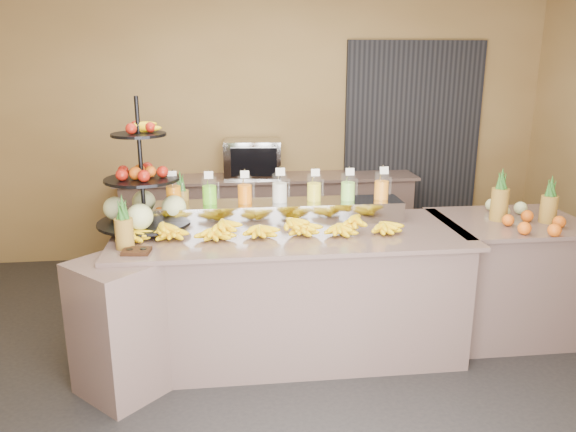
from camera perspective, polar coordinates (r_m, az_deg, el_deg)
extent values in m
plane|color=black|center=(4.10, 0.84, -15.38)|extent=(6.00, 6.00, 0.00)
cube|color=brown|center=(6.05, -2.25, 8.92)|extent=(6.00, 0.02, 2.80)
cube|color=black|center=(6.35, 12.46, 7.07)|extent=(1.50, 0.06, 2.20)
cube|color=gray|center=(4.16, 0.32, -7.93)|extent=(2.40, 0.90, 0.90)
cube|color=gray|center=(3.99, 0.33, -1.81)|extent=(2.50, 1.00, 0.03)
cube|color=gray|center=(3.83, -16.56, -10.81)|extent=(0.71, 0.71, 0.90)
cube|color=gray|center=(4.75, 21.11, -5.96)|extent=(1.00, 0.80, 0.90)
cube|color=gray|center=(4.60, 21.67, -0.57)|extent=(1.08, 0.88, 0.03)
cube|color=gray|center=(5.98, -1.95, -0.45)|extent=(3.00, 0.50, 0.90)
cube|color=gray|center=(5.87, -1.99, 3.91)|extent=(3.10, 0.55, 0.03)
cube|color=gray|center=(4.23, -0.84, 0.46)|extent=(1.85, 0.30, 0.15)
cylinder|color=silver|center=(4.18, -11.56, 2.48)|extent=(0.11, 0.11, 0.21)
cylinder|color=#D86C00|center=(4.19, -11.53, 2.04)|extent=(0.10, 0.10, 0.14)
cylinder|color=gray|center=(4.18, -11.77, 3.13)|extent=(0.01, 0.01, 0.24)
cube|color=white|center=(4.10, -11.71, 4.10)|extent=(0.07, 0.02, 0.06)
cylinder|color=silver|center=(4.17, -7.99, 2.56)|extent=(0.11, 0.11, 0.20)
cylinder|color=#5AC118|center=(4.17, -7.97, 2.14)|extent=(0.10, 0.10, 0.14)
cylinder|color=gray|center=(4.17, -8.20, 3.20)|extent=(0.01, 0.01, 0.24)
cube|color=white|center=(4.09, -8.07, 4.14)|extent=(0.06, 0.02, 0.05)
cylinder|color=silver|center=(4.17, -4.41, 2.67)|extent=(0.11, 0.11, 0.20)
cylinder|color=#E96B00|center=(4.18, -4.40, 2.24)|extent=(0.10, 0.10, 0.14)
cylinder|color=gray|center=(4.17, -4.62, 3.30)|extent=(0.01, 0.01, 0.24)
cube|color=white|center=(4.09, -4.42, 4.24)|extent=(0.06, 0.02, 0.05)
cylinder|color=silver|center=(4.18, -0.85, 2.85)|extent=(0.12, 0.12, 0.21)
cylinder|color=silver|center=(4.19, -0.85, 2.40)|extent=(0.11, 0.11, 0.14)
cylinder|color=gray|center=(4.18, -1.07, 3.52)|extent=(0.01, 0.01, 0.25)
cube|color=white|center=(4.11, -0.79, 4.51)|extent=(0.07, 0.02, 0.06)
cylinder|color=silver|center=(4.22, 2.67, 2.87)|extent=(0.11, 0.11, 0.20)
cylinder|color=yellow|center=(4.23, 2.66, 2.45)|extent=(0.10, 0.10, 0.14)
cylinder|color=gray|center=(4.22, 2.47, 3.50)|extent=(0.01, 0.01, 0.24)
cube|color=white|center=(4.14, 2.80, 4.43)|extent=(0.06, 0.02, 0.05)
cylinder|color=silver|center=(4.27, 6.12, 2.95)|extent=(0.11, 0.11, 0.20)
cylinder|color=#8FE253|center=(4.28, 6.10, 2.53)|extent=(0.10, 0.10, 0.14)
cylinder|color=gray|center=(4.27, 5.93, 3.57)|extent=(0.01, 0.01, 0.24)
cube|color=white|center=(4.19, 6.32, 4.49)|extent=(0.06, 0.02, 0.05)
cylinder|color=silver|center=(4.33, 9.48, 3.03)|extent=(0.11, 0.11, 0.20)
cylinder|color=orange|center=(4.34, 9.46, 2.62)|extent=(0.10, 0.10, 0.14)
cylinder|color=gray|center=(4.33, 9.29, 3.66)|extent=(0.01, 0.01, 0.24)
cube|color=white|center=(4.26, 9.74, 4.59)|extent=(0.06, 0.02, 0.06)
ellipsoid|color=yellow|center=(3.95, -15.52, -1.63)|extent=(0.24, 0.18, 0.10)
ellipsoid|color=yellow|center=(3.92, -11.37, -1.51)|extent=(0.24, 0.18, 0.10)
ellipsoid|color=yellow|center=(3.90, -7.17, -1.38)|extent=(0.24, 0.18, 0.10)
ellipsoid|color=yellow|center=(3.91, -2.96, -1.24)|extent=(0.24, 0.18, 0.10)
ellipsoid|color=yellow|center=(3.94, 1.22, -1.10)|extent=(0.24, 0.18, 0.10)
ellipsoid|color=yellow|center=(3.98, 5.31, -0.96)|extent=(0.24, 0.18, 0.10)
ellipsoid|color=yellow|center=(4.05, 9.28, -0.81)|extent=(0.24, 0.18, 0.10)
ellipsoid|color=yellow|center=(3.91, -13.10, -0.59)|extent=(0.20, 0.16, 0.09)
ellipsoid|color=yellow|center=(3.88, -6.36, -0.38)|extent=(0.20, 0.16, 0.09)
ellipsoid|color=yellow|center=(3.91, 0.39, -0.17)|extent=(0.20, 0.16, 0.09)
ellipsoid|color=yellow|center=(3.99, 6.95, 0.05)|extent=(0.20, 0.16, 0.09)
cylinder|color=black|center=(4.07, -14.73, 5.08)|extent=(0.04, 0.04, 0.94)
cylinder|color=black|center=(4.17, -14.33, -0.59)|extent=(0.81, 0.81, 0.02)
cylinder|color=black|center=(4.09, -14.62, 3.64)|extent=(0.63, 0.63, 0.02)
cylinder|color=black|center=(4.04, -14.93, 8.00)|extent=(0.45, 0.45, 0.02)
sphere|color=beige|center=(4.12, -11.53, 0.82)|extent=(0.18, 0.18, 0.18)
sphere|color=maroon|center=(4.06, -12.62, 4.43)|extent=(0.08, 0.08, 0.08)
sphere|color=orange|center=(4.17, -15.81, 0.12)|extent=(0.09, 0.09, 0.09)
cube|color=black|center=(3.68, -15.14, -3.47)|extent=(0.18, 0.15, 0.03)
cylinder|color=brown|center=(3.77, -16.29, -1.72)|extent=(0.12, 0.12, 0.20)
cone|color=#23521B|center=(3.72, -16.50, 0.93)|extent=(0.06, 0.06, 0.16)
cylinder|color=brown|center=(4.35, -10.78, 1.13)|extent=(0.12, 0.12, 0.22)
cone|color=#23521B|center=(4.31, -10.91, 3.58)|extent=(0.06, 0.06, 0.16)
cylinder|color=brown|center=(4.54, 20.67, 1.11)|extent=(0.13, 0.13, 0.25)
cylinder|color=brown|center=(4.62, 24.94, 0.64)|extent=(0.12, 0.12, 0.20)
ellipsoid|color=orange|center=(4.41, 23.83, -0.65)|extent=(0.37, 0.25, 0.09)
cube|color=gray|center=(5.82, -3.61, 5.85)|extent=(0.60, 0.45, 0.38)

